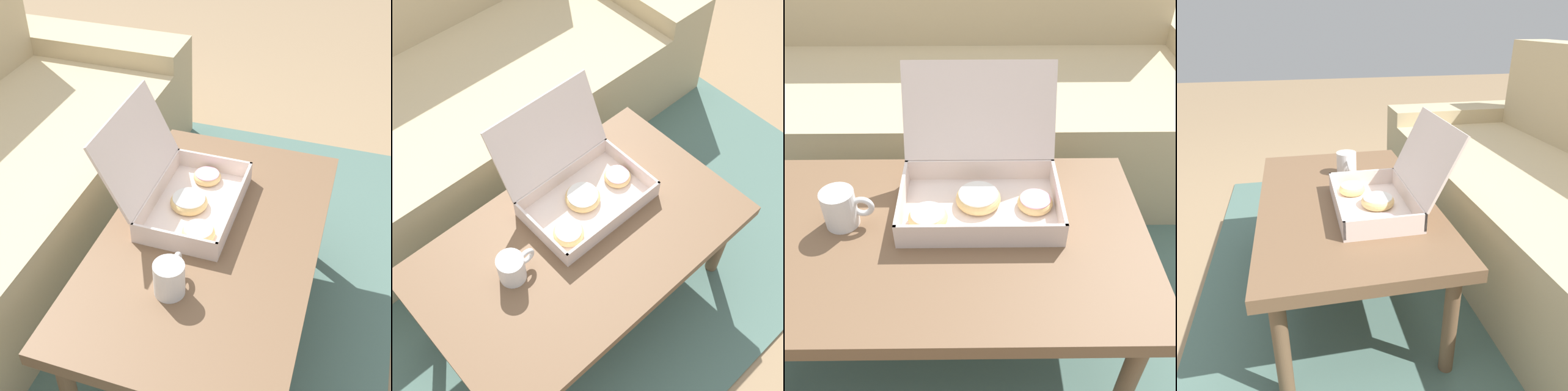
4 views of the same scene
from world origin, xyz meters
The scene contains 5 objects.
ground_plane centered at (0.00, 0.00, 0.00)m, with size 12.00×12.00×0.00m, color #937756.
area_rug centered at (0.00, 0.30, 0.01)m, with size 2.40×1.91×0.01m, color #4C6B60.
coffee_table centered at (0.00, -0.08, 0.37)m, with size 1.00×0.60×0.41m.
pastry_box centered at (0.10, 0.03, 0.47)m, with size 0.38×0.36×0.29m.
coffee_mug centered at (-0.22, -0.05, 0.46)m, with size 0.12×0.08×0.09m.
Camera 1 is at (-1.07, -0.39, 1.45)m, focal length 50.00 mm.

